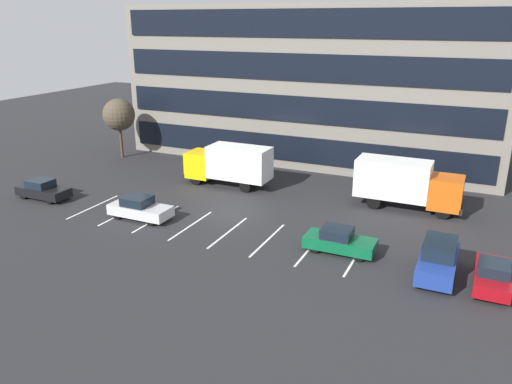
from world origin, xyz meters
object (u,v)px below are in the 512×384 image
(box_truck_yellow, at_px, (229,163))
(sedan_forest, at_px, (339,241))
(sedan_silver, at_px, (140,208))
(sedan_maroon, at_px, (493,275))
(sedan_black, at_px, (43,190))
(bare_tree, at_px, (119,115))
(box_truck_orange, at_px, (406,182))
(suv_navy, at_px, (438,259))

(box_truck_yellow, height_order, sedan_forest, box_truck_yellow)
(sedan_silver, bearing_deg, sedan_maroon, -0.42)
(sedan_black, height_order, sedan_forest, sedan_black)
(bare_tree, bearing_deg, sedan_silver, -47.07)
(sedan_maroon, height_order, sedan_forest, sedan_forest)
(sedan_maroon, distance_m, sedan_silver, 22.24)
(sedan_forest, bearing_deg, bare_tree, 154.93)
(box_truck_yellow, xyz_separation_m, bare_tree, (-13.97, 3.54, 2.36))
(box_truck_orange, xyz_separation_m, sedan_silver, (-16.26, -9.69, -1.23))
(suv_navy, height_order, bare_tree, bare_tree)
(sedan_maroon, height_order, suv_navy, suv_navy)
(box_truck_orange, distance_m, sedan_maroon, 11.60)
(sedan_black, bearing_deg, suv_navy, -0.49)
(sedan_black, relative_size, sedan_forest, 1.00)
(sedan_silver, height_order, bare_tree, bare_tree)
(sedan_maroon, height_order, sedan_silver, sedan_silver)
(bare_tree, bearing_deg, box_truck_orange, -5.96)
(sedan_forest, height_order, suv_navy, suv_navy)
(sedan_silver, relative_size, bare_tree, 0.75)
(suv_navy, bearing_deg, sedan_black, 179.51)
(suv_navy, bearing_deg, sedan_maroon, -2.60)
(sedan_black, relative_size, sedan_silver, 0.95)
(suv_navy, bearing_deg, box_truck_orange, 108.72)
(box_truck_orange, bearing_deg, sedan_black, -159.62)
(box_truck_yellow, relative_size, sedan_black, 1.75)
(box_truck_yellow, distance_m, sedan_forest, 14.53)
(sedan_maroon, bearing_deg, sedan_silver, 179.58)
(box_truck_orange, relative_size, sedan_maroon, 1.85)
(box_truck_orange, distance_m, sedan_silver, 18.97)
(sedan_forest, xyz_separation_m, bare_tree, (-25.70, 12.02, 3.55))
(box_truck_orange, height_order, sedan_forest, box_truck_orange)
(sedan_black, bearing_deg, box_truck_yellow, 37.61)
(sedan_silver, distance_m, bare_tree, 17.58)
(box_truck_yellow, distance_m, sedan_maroon, 22.06)
(sedan_silver, distance_m, suv_navy, 19.56)
(sedan_maroon, xyz_separation_m, bare_tree, (-33.97, 12.77, 3.57))
(sedan_forest, bearing_deg, sedan_maroon, -5.20)
(sedan_silver, bearing_deg, sedan_black, 178.74)
(box_truck_yellow, height_order, bare_tree, bare_tree)
(sedan_forest, bearing_deg, box_truck_yellow, 144.13)
(suv_navy, distance_m, bare_tree, 33.91)
(box_truck_yellow, xyz_separation_m, sedan_silver, (-2.24, -9.07, -1.16))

